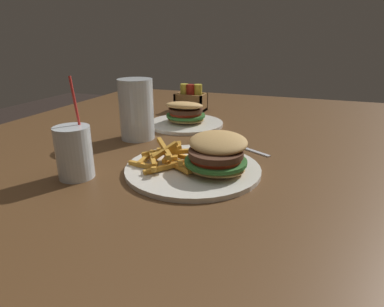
% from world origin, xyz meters
% --- Properties ---
extents(dining_table, '(1.42, 1.40, 0.74)m').
position_xyz_m(dining_table, '(0.00, 0.00, 0.67)').
color(dining_table, brown).
rests_on(dining_table, ground_plane).
extents(meal_plate_near, '(0.29, 0.29, 0.09)m').
position_xyz_m(meal_plate_near, '(0.02, -0.26, 0.76)').
color(meal_plate_near, silver).
rests_on(meal_plate_near, dining_table).
extents(beer_glass, '(0.09, 0.09, 0.16)m').
position_xyz_m(beer_glass, '(-0.22, -0.09, 0.81)').
color(beer_glass, silver).
rests_on(beer_glass, dining_table).
extents(juice_glass, '(0.07, 0.07, 0.20)m').
position_xyz_m(juice_glass, '(-0.21, -0.37, 0.79)').
color(juice_glass, silver).
rests_on(juice_glass, dining_table).
extents(spoon, '(0.16, 0.11, 0.02)m').
position_xyz_m(spoon, '(0.02, -0.05, 0.75)').
color(spoon, silver).
rests_on(spoon, dining_table).
extents(meal_plate_far, '(0.24, 0.24, 0.08)m').
position_xyz_m(meal_plate_far, '(-0.15, 0.08, 0.77)').
color(meal_plate_far, silver).
rests_on(meal_plate_far, dining_table).
extents(condiment_caddy, '(0.11, 0.08, 0.10)m').
position_xyz_m(condiment_caddy, '(-0.20, 0.28, 0.78)').
color(condiment_caddy, brown).
rests_on(condiment_caddy, dining_table).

